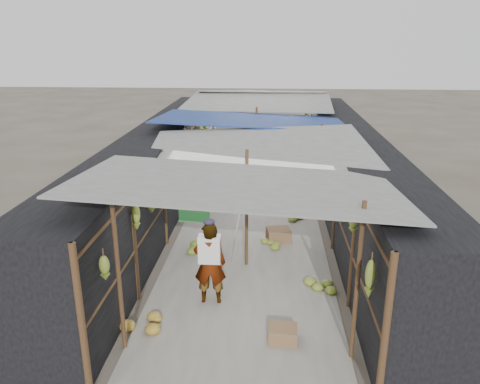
% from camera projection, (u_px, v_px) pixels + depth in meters
% --- Properties ---
extents(ground, '(80.00, 80.00, 0.00)m').
position_uv_depth(ground, '(236.00, 352.00, 7.43)').
color(ground, '#6B6356').
rests_on(ground, ground).
extents(aisle_slab, '(3.60, 16.00, 0.02)m').
position_uv_depth(aisle_slab, '(253.00, 209.00, 13.58)').
color(aisle_slab, '#9E998E').
rests_on(aisle_slab, ground).
extents(stall_left, '(1.40, 15.00, 2.30)m').
position_uv_depth(stall_left, '(159.00, 170.00, 13.39)').
color(stall_left, black).
rests_on(stall_left, ground).
extents(stall_right, '(1.40, 15.00, 2.30)m').
position_uv_depth(stall_right, '(350.00, 173.00, 13.05)').
color(stall_right, black).
rests_on(stall_right, ground).
extents(crate_near, '(0.48, 0.39, 0.28)m').
position_uv_depth(crate_near, '(283.00, 335.00, 7.64)').
color(crate_near, olive).
rests_on(crate_near, ground).
extents(crate_mid, '(0.64, 0.55, 0.33)m').
position_uv_depth(crate_mid, '(278.00, 235.00, 11.41)').
color(crate_mid, olive).
rests_on(crate_mid, ground).
extents(crate_back, '(0.51, 0.43, 0.29)m').
position_uv_depth(crate_back, '(242.00, 175.00, 16.39)').
color(crate_back, olive).
rests_on(crate_back, ground).
extents(black_basin, '(0.66, 0.66, 0.20)m').
position_uv_depth(black_basin, '(309.00, 195.00, 14.51)').
color(black_basin, black).
rests_on(black_basin, ground).
extents(vendor_elderly, '(0.61, 0.42, 1.62)m').
position_uv_depth(vendor_elderly, '(210.00, 263.00, 8.59)').
color(vendor_elderly, silver).
rests_on(vendor_elderly, ground).
extents(shopper_blue, '(0.88, 0.76, 1.55)m').
position_uv_depth(shopper_blue, '(225.00, 171.00, 14.66)').
color(shopper_blue, '#1D4891').
rests_on(shopper_blue, ground).
extents(vendor_seated, '(0.38, 0.63, 0.95)m').
position_uv_depth(vendor_seated, '(302.00, 162.00, 16.91)').
color(vendor_seated, '#49443F').
rests_on(vendor_seated, ground).
extents(market_canopy, '(5.62, 15.20, 2.77)m').
position_uv_depth(market_canopy, '(255.00, 125.00, 13.13)').
color(market_canopy, brown).
rests_on(market_canopy, ground).
extents(hanging_bananas, '(3.95, 13.75, 0.77)m').
position_uv_depth(hanging_bananas, '(258.00, 151.00, 13.29)').
color(hanging_bananas, olive).
rests_on(hanging_bananas, ground).
extents(floor_bananas, '(3.84, 10.88, 0.35)m').
position_uv_depth(floor_bananas, '(249.00, 218.00, 12.57)').
color(floor_bananas, olive).
rests_on(floor_bananas, ground).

